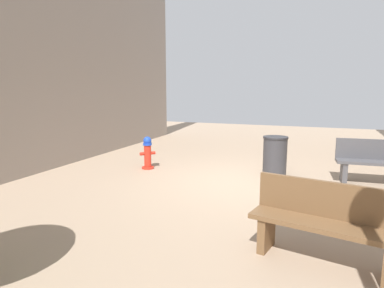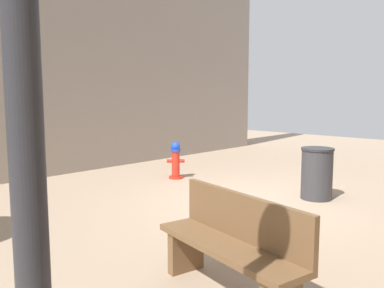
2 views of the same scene
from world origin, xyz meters
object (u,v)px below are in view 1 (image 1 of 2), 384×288
(fire_hydrant, at_px, (148,153))
(bench_far, at_px, (325,222))
(bench_near, at_px, (379,161))
(trash_bin, at_px, (275,156))

(fire_hydrant, relative_size, bench_far, 0.48)
(fire_hydrant, distance_m, bench_near, 5.32)
(bench_near, bearing_deg, trash_bin, 1.64)
(fire_hydrant, distance_m, bench_far, 5.35)
(bench_near, distance_m, bench_far, 4.06)
(fire_hydrant, height_order, trash_bin, trash_bin)
(fire_hydrant, relative_size, bench_near, 0.47)
(bench_near, relative_size, bench_far, 1.01)
(trash_bin, bearing_deg, bench_far, 105.43)
(fire_hydrant, height_order, bench_far, bench_far)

